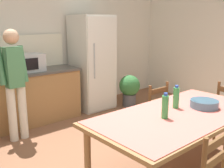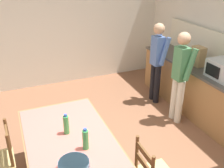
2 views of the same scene
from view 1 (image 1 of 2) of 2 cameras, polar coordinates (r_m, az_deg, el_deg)
name	(u,v)px [view 1 (image 1 of 2)]	position (r m, az deg, el deg)	size (l,w,h in m)	color
ground_plane	(132,166)	(3.41, 4.39, -17.34)	(8.32, 8.32, 0.00)	brown
wall_back	(33,38)	(5.18, -16.87, 9.49)	(6.52, 0.12, 2.90)	silver
refrigerator	(92,63)	(5.33, -4.29, 4.61)	(0.73, 0.73, 1.88)	silver
microwave	(28,63)	(4.67, -17.90, 4.45)	(0.50, 0.39, 0.30)	#B2B7BC
dining_table	(179,119)	(3.00, 14.42, -7.34)	(2.09, 1.04, 0.77)	olive
bottle_near_centre	(165,107)	(2.74, 11.48, -4.85)	(0.07, 0.07, 0.27)	green
bottle_off_centre	(176,97)	(3.09, 13.78, -2.87)	(0.07, 0.07, 0.27)	green
serving_bowl	(204,103)	(3.22, 19.44, -3.98)	(0.32, 0.32, 0.09)	slate
chair_side_far_right	(151,113)	(3.90, 8.44, -6.27)	(0.43, 0.41, 0.91)	brown
person_at_counter	(14,79)	(4.07, -20.47, 0.94)	(0.41, 0.29, 1.65)	silver
potted_plant	(130,88)	(5.53, 3.83, -0.95)	(0.44, 0.44, 0.67)	#4C4C51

